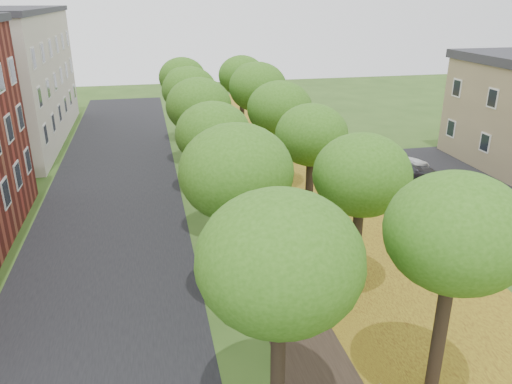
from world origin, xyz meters
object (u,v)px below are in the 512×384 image
car_red (461,191)px  car_grey (406,171)px  car_white (398,165)px  car_silver (455,201)px

car_red → car_grey: size_ratio=1.06×
car_red → car_white: size_ratio=0.93×
car_silver → car_grey: bearing=-3.7°
car_white → car_silver: bearing=156.6°
car_grey → car_white: size_ratio=0.88×
car_silver → car_red: bearing=-48.2°
car_silver → car_grey: size_ratio=1.03×
car_white → car_grey: bearing=156.6°
car_silver → car_grey: 5.49m
car_grey → car_white: bearing=7.4°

